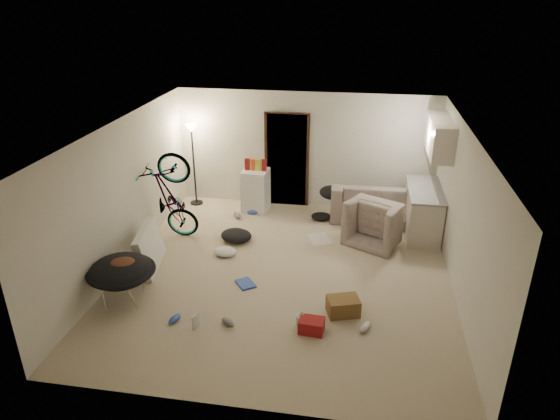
% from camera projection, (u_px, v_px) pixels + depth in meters
% --- Properties ---
extents(floor, '(5.50, 6.00, 0.02)m').
position_uv_depth(floor, '(284.00, 274.00, 8.47)').
color(floor, '#BFB093').
rests_on(floor, ground).
extents(ceiling, '(5.50, 6.00, 0.02)m').
position_uv_depth(ceiling, '(284.00, 129.00, 7.44)').
color(ceiling, white).
rests_on(ceiling, wall_back).
extents(wall_back, '(5.50, 0.02, 2.50)m').
position_uv_depth(wall_back, '(306.00, 150.00, 10.66)').
color(wall_back, beige).
rests_on(wall_back, floor).
extents(wall_front, '(5.50, 0.02, 2.50)m').
position_uv_depth(wall_front, '(239.00, 320.00, 5.24)').
color(wall_front, beige).
rests_on(wall_front, floor).
extents(wall_left, '(0.02, 6.00, 2.50)m').
position_uv_depth(wall_left, '(122.00, 195.00, 8.36)').
color(wall_left, beige).
rests_on(wall_left, floor).
extents(wall_right, '(0.02, 6.00, 2.50)m').
position_uv_depth(wall_right, '(464.00, 218.00, 7.54)').
color(wall_right, beige).
rests_on(wall_right, floor).
extents(doorway, '(0.85, 0.10, 2.04)m').
position_uv_depth(doorway, '(287.00, 160.00, 10.78)').
color(doorway, black).
rests_on(doorway, floor).
extents(door_trim, '(0.97, 0.04, 2.10)m').
position_uv_depth(door_trim, '(287.00, 161.00, 10.75)').
color(door_trim, '#331E12').
rests_on(door_trim, floor).
extents(floor_lamp, '(0.28, 0.28, 1.81)m').
position_uv_depth(floor_lamp, '(193.00, 147.00, 10.67)').
color(floor_lamp, black).
rests_on(floor_lamp, floor).
extents(kitchen_counter, '(0.60, 1.50, 0.88)m').
position_uv_depth(kitchen_counter, '(423.00, 212.00, 9.72)').
color(kitchen_counter, beige).
rests_on(kitchen_counter, floor).
extents(counter_top, '(0.64, 1.54, 0.04)m').
position_uv_depth(counter_top, '(425.00, 190.00, 9.53)').
color(counter_top, gray).
rests_on(counter_top, kitchen_counter).
extents(kitchen_uppers, '(0.38, 1.40, 0.65)m').
position_uv_depth(kitchen_uppers, '(440.00, 137.00, 9.08)').
color(kitchen_uppers, beige).
rests_on(kitchen_uppers, wall_right).
extents(sofa, '(1.96, 0.82, 0.57)m').
position_uv_depth(sofa, '(378.00, 207.00, 10.32)').
color(sofa, '#3E463E').
rests_on(sofa, floor).
extents(armchair, '(1.27, 1.22, 0.64)m').
position_uv_depth(armchair, '(380.00, 224.00, 9.48)').
color(armchair, '#3E463E').
rests_on(armchair, floor).
extents(bicycle, '(1.82, 0.82, 1.05)m').
position_uv_depth(bicycle, '(172.00, 216.00, 9.47)').
color(bicycle, black).
rests_on(bicycle, floor).
extents(book_asset, '(0.26, 0.22, 0.02)m').
position_uv_depth(book_asset, '(193.00, 330.00, 7.05)').
color(book_asset, maroon).
rests_on(book_asset, floor).
extents(mini_fridge, '(0.57, 0.57, 0.90)m').
position_uv_depth(mini_fridge, '(256.00, 190.00, 10.72)').
color(mini_fridge, white).
rests_on(mini_fridge, floor).
extents(snack_box_0, '(0.10, 0.07, 0.30)m').
position_uv_depth(snack_box_0, '(247.00, 165.00, 10.53)').
color(snack_box_0, maroon).
rests_on(snack_box_0, mini_fridge).
extents(snack_box_1, '(0.11, 0.08, 0.30)m').
position_uv_depth(snack_box_1, '(253.00, 166.00, 10.51)').
color(snack_box_1, '#CE4C19').
rests_on(snack_box_1, mini_fridge).
extents(snack_box_2, '(0.10, 0.07, 0.30)m').
position_uv_depth(snack_box_2, '(258.00, 166.00, 10.49)').
color(snack_box_2, gold).
rests_on(snack_box_2, mini_fridge).
extents(snack_box_3, '(0.11, 0.08, 0.30)m').
position_uv_depth(snack_box_3, '(264.00, 166.00, 10.47)').
color(snack_box_3, maroon).
rests_on(snack_box_3, mini_fridge).
extents(saucer_chair, '(1.03, 1.03, 0.73)m').
position_uv_depth(saucer_chair, '(122.00, 276.00, 7.56)').
color(saucer_chair, silver).
rests_on(saucer_chair, floor).
extents(hoodie, '(0.61, 0.57, 0.22)m').
position_uv_depth(hoodie, '(122.00, 266.00, 7.44)').
color(hoodie, '#552C1D').
rests_on(hoodie, saucer_chair).
extents(sofa_drape, '(0.64, 0.56, 0.28)m').
position_uv_depth(sofa_drape, '(333.00, 193.00, 10.35)').
color(sofa_drape, black).
rests_on(sofa_drape, sofa).
extents(tv_box, '(0.45, 1.13, 0.74)m').
position_uv_depth(tv_box, '(150.00, 248.00, 8.53)').
color(tv_box, silver).
rests_on(tv_box, floor).
extents(drink_case_a, '(0.54, 0.45, 0.26)m').
position_uv_depth(drink_case_a, '(343.00, 306.00, 7.38)').
color(drink_case_a, brown).
rests_on(drink_case_a, floor).
extents(drink_case_b, '(0.36, 0.28, 0.20)m').
position_uv_depth(drink_case_b, '(312.00, 326.00, 7.00)').
color(drink_case_b, maroon).
rests_on(drink_case_b, floor).
extents(juicer, '(0.17, 0.17, 0.25)m').
position_uv_depth(juicer, '(302.00, 320.00, 7.13)').
color(juicer, beige).
rests_on(juicer, floor).
extents(newspaper, '(0.56, 0.63, 0.01)m').
position_uv_depth(newspaper, '(319.00, 239.00, 9.61)').
color(newspaper, silver).
rests_on(newspaper, floor).
extents(book_blue, '(0.39, 0.41, 0.03)m').
position_uv_depth(book_blue, '(246.00, 284.00, 8.14)').
color(book_blue, '#3251B5').
rests_on(book_blue, floor).
extents(book_white, '(0.21, 0.27, 0.02)m').
position_uv_depth(book_white, '(241.00, 232.00, 9.88)').
color(book_white, silver).
rests_on(book_white, floor).
extents(shoe_0, '(0.25, 0.14, 0.09)m').
position_uv_depth(shoe_0, '(253.00, 212.00, 10.65)').
color(shoe_0, '#3251B5').
rests_on(shoe_0, floor).
extents(shoe_1, '(0.27, 0.32, 0.11)m').
position_uv_depth(shoe_1, '(237.00, 215.00, 10.49)').
color(shoe_1, slate).
rests_on(shoe_1, floor).
extents(shoe_2, '(0.18, 0.26, 0.09)m').
position_uv_depth(shoe_2, '(175.00, 319.00, 7.24)').
color(shoe_2, '#3251B5').
rests_on(shoe_2, floor).
extents(shoe_3, '(0.26, 0.23, 0.09)m').
position_uv_depth(shoe_3, '(228.00, 322.00, 7.16)').
color(shoe_3, slate).
rests_on(shoe_3, floor).
extents(shoe_4, '(0.22, 0.29, 0.10)m').
position_uv_depth(shoe_4, '(365.00, 327.00, 7.06)').
color(shoe_4, white).
rests_on(shoe_4, floor).
extents(clothes_lump_a, '(0.75, 0.70, 0.20)m').
position_uv_depth(clothes_lump_a, '(236.00, 235.00, 9.54)').
color(clothes_lump_a, black).
rests_on(clothes_lump_a, floor).
extents(clothes_lump_b, '(0.44, 0.39, 0.12)m').
position_uv_depth(clothes_lump_b, '(321.00, 216.00, 10.42)').
color(clothes_lump_b, black).
rests_on(clothes_lump_b, floor).
extents(clothes_lump_c, '(0.46, 0.42, 0.12)m').
position_uv_depth(clothes_lump_c, '(225.00, 252.00, 9.03)').
color(clothes_lump_c, silver).
rests_on(clothes_lump_c, floor).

